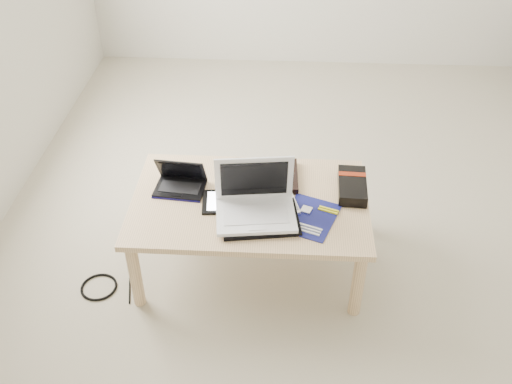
# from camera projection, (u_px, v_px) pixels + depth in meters

# --- Properties ---
(ground) EXTENTS (4.00, 4.00, 0.00)m
(ground) POSITION_uv_depth(u_px,v_px,m) (364.00, 220.00, 3.15)
(ground) COLOR #C0B39B
(ground) RESTS_ON ground
(coffee_table) EXTENTS (1.10, 0.70, 0.40)m
(coffee_table) POSITION_uv_depth(u_px,v_px,m) (250.00, 208.00, 2.68)
(coffee_table) COLOR #DDB785
(coffee_table) RESTS_ON ground
(book) EXTENTS (0.32, 0.27, 0.03)m
(book) POSITION_uv_depth(u_px,v_px,m) (266.00, 176.00, 2.78)
(book) COLOR black
(book) RESTS_ON coffee_table
(netbook) EXTENTS (0.25, 0.19, 0.16)m
(netbook) POSITION_uv_depth(u_px,v_px,m) (180.00, 182.00, 2.70)
(netbook) COLOR black
(netbook) RESTS_ON coffee_table
(tablet) EXTENTS (0.24, 0.19, 0.01)m
(tablet) POSITION_uv_depth(u_px,v_px,m) (227.00, 202.00, 2.63)
(tablet) COLOR black
(tablet) RESTS_ON coffee_table
(remote) EXTENTS (0.10, 0.21, 0.02)m
(remote) POSITION_uv_depth(u_px,v_px,m) (290.00, 200.00, 2.64)
(remote) COLOR silver
(remote) RESTS_ON coffee_table
(neoprene_sleeve) EXTENTS (0.37, 0.30, 0.02)m
(neoprene_sleeve) POSITION_uv_depth(u_px,v_px,m) (260.00, 219.00, 2.53)
(neoprene_sleeve) COLOR black
(neoprene_sleeve) RESTS_ON coffee_table
(white_laptop) EXTENTS (0.38, 0.29, 0.25)m
(white_laptop) POSITION_uv_depth(u_px,v_px,m) (255.00, 203.00, 2.52)
(white_laptop) COLOR white
(white_laptop) RESTS_ON neoprene_sleeve
(motherboard) EXTENTS (0.31, 0.34, 0.01)m
(motherboard) POSITION_uv_depth(u_px,v_px,m) (310.00, 217.00, 2.55)
(motherboard) COLOR #0B0E4C
(motherboard) RESTS_ON coffee_table
(gpu_box) EXTENTS (0.14, 0.27, 0.06)m
(gpu_box) POSITION_uv_depth(u_px,v_px,m) (352.00, 186.00, 2.69)
(gpu_box) COLOR black
(gpu_box) RESTS_ON coffee_table
(cable_coil) EXTENTS (0.10, 0.10, 0.01)m
(cable_coil) POSITION_uv_depth(u_px,v_px,m) (221.00, 197.00, 2.66)
(cable_coil) COLOR black
(cable_coil) RESTS_ON coffee_table
(floor_cable_coil) EXTENTS (0.21, 0.21, 0.01)m
(floor_cable_coil) POSITION_uv_depth(u_px,v_px,m) (99.00, 287.00, 2.75)
(floor_cable_coil) COLOR black
(floor_cable_coil) RESTS_ON ground
(floor_cable_trail) EXTENTS (0.08, 0.35, 0.01)m
(floor_cable_trail) POSITION_uv_depth(u_px,v_px,m) (130.00, 276.00, 2.81)
(floor_cable_trail) COLOR black
(floor_cable_trail) RESTS_ON ground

